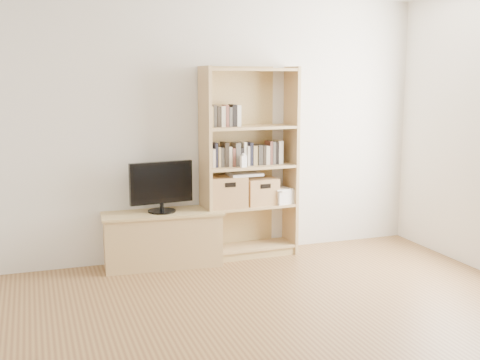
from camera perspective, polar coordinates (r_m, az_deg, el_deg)
name	(u,v)px	position (r m, az deg, el deg)	size (l,w,h in m)	color
floor	(321,360)	(4.07, 7.68, -16.58)	(4.50, 5.00, 0.01)	brown
back_wall	(209,128)	(6.00, -2.93, 4.96)	(4.50, 0.02, 2.60)	silver
tv_stand	(163,240)	(5.86, -7.36, -5.66)	(1.10, 0.41, 0.50)	tan
bookshelf	(249,163)	(5.99, 0.89, 1.62)	(0.95, 0.34, 1.90)	tan
television	(161,187)	(5.74, -7.47, -0.69)	(0.61, 0.05, 0.48)	black
books_row_mid	(249,155)	(6.00, 0.81, 2.43)	(0.78, 0.15, 0.21)	silver
books_row_upper	(229,117)	(5.89, -1.09, 6.03)	(0.36, 0.13, 0.19)	silver
baby_monitor	(243,161)	(5.85, 0.33, 1.77)	(0.06, 0.04, 0.11)	white
basket_left	(226,192)	(5.94, -1.36, -1.10)	(0.37, 0.31, 0.31)	#A16F49
basket_right	(260,191)	(6.08, 1.91, -1.05)	(0.32, 0.26, 0.26)	#A16F49
laptop	(244,174)	(5.96, 0.42, 0.56)	(0.33, 0.23, 0.03)	silver
magazine_stack	(279,196)	(6.18, 3.71, -1.52)	(0.20, 0.29, 0.13)	silver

